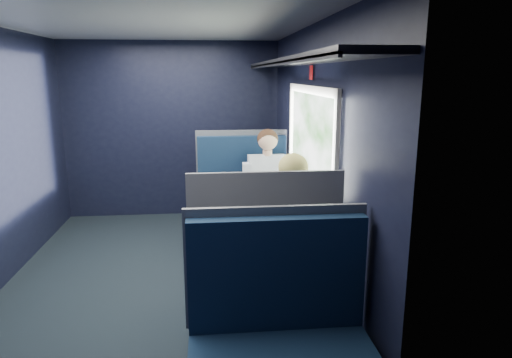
{
  "coord_description": "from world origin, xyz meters",
  "views": [
    {
      "loc": [
        0.49,
        -4.0,
        1.88
      ],
      "look_at": [
        0.9,
        0.0,
        0.95
      ],
      "focal_mm": 32.0,
      "sensor_mm": 36.0,
      "label": 1
    }
  ],
  "objects": [
    {
      "name": "seat_bay_far",
      "position": [
        0.85,
        -0.87,
        0.41
      ],
      "size": [
        1.04,
        0.62,
        1.26
      ],
      "color": "#0B1C34",
      "rests_on": "ground"
    },
    {
      "name": "papers",
      "position": [
        1.01,
        0.03,
        0.74
      ],
      "size": [
        0.65,
        0.86,
        0.01
      ],
      "primitive_type": "cube",
      "rotation": [
        0.0,
        0.0,
        -0.13
      ],
      "color": "white",
      "rests_on": "table"
    },
    {
      "name": "bottle_small",
      "position": [
        1.28,
        0.35,
        0.83
      ],
      "size": [
        0.06,
        0.06,
        0.2
      ],
      "color": "silver",
      "rests_on": "table"
    },
    {
      "name": "cup",
      "position": [
        1.28,
        0.44,
        0.79
      ],
      "size": [
        0.07,
        0.07,
        0.1
      ],
      "primitive_type": "cylinder",
      "color": "white",
      "rests_on": "table"
    },
    {
      "name": "laptop",
      "position": [
        1.38,
        0.13,
        0.8
      ],
      "size": [
        0.23,
        0.3,
        0.22
      ],
      "color": "silver",
      "rests_on": "table"
    },
    {
      "name": "ground",
      "position": [
        0.0,
        0.0,
        -0.01
      ],
      "size": [
        2.8,
        4.2,
        0.01
      ],
      "primitive_type": "cube",
      "color": "black"
    },
    {
      "name": "man",
      "position": [
        1.1,
        0.7,
        0.72
      ],
      "size": [
        0.53,
        0.56,
        1.32
      ],
      "color": "black",
      "rests_on": "ground"
    },
    {
      "name": "woman",
      "position": [
        1.1,
        -0.71,
        0.73
      ],
      "size": [
        0.53,
        0.56,
        1.32
      ],
      "color": "black",
      "rests_on": "ground"
    },
    {
      "name": "seat_bay_near",
      "position": [
        0.84,
        0.87,
        0.42
      ],
      "size": [
        1.04,
        0.62,
        1.26
      ],
      "color": "#0B1C34",
      "rests_on": "ground"
    },
    {
      "name": "seat_row_front",
      "position": [
        0.85,
        1.8,
        0.41
      ],
      "size": [
        1.04,
        0.51,
        1.16
      ],
      "color": "#0B1C34",
      "rests_on": "ground"
    },
    {
      "name": "seat_row_back",
      "position": [
        0.85,
        -1.8,
        0.41
      ],
      "size": [
        1.04,
        0.51,
        1.16
      ],
      "color": "#0B1C34",
      "rests_on": "ground"
    },
    {
      "name": "room_shell",
      "position": [
        0.02,
        0.0,
        1.48
      ],
      "size": [
        3.0,
        4.4,
        2.4
      ],
      "color": "black",
      "rests_on": "ground"
    },
    {
      "name": "table",
      "position": [
        1.03,
        0.0,
        0.66
      ],
      "size": [
        0.62,
        1.0,
        0.74
      ],
      "color": "#54565E",
      "rests_on": "ground"
    }
  ]
}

